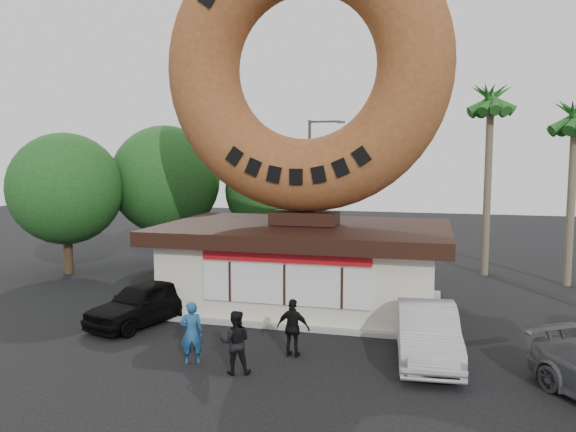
% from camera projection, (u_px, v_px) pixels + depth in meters
% --- Properties ---
extents(ground, '(90.00, 90.00, 0.00)m').
position_uv_depth(ground, '(260.00, 358.00, 16.71)').
color(ground, black).
rests_on(ground, ground).
extents(donut_shop, '(11.20, 7.20, 3.80)m').
position_uv_depth(donut_shop, '(304.00, 262.00, 22.28)').
color(donut_shop, beige).
rests_on(donut_shop, ground).
extents(giant_donut, '(11.15, 2.84, 11.15)m').
position_uv_depth(giant_donut, '(305.00, 67.00, 21.48)').
color(giant_donut, '#9C522D').
rests_on(giant_donut, donut_shop).
extents(tree_west, '(6.00, 6.00, 7.65)m').
position_uv_depth(tree_west, '(166.00, 180.00, 31.09)').
color(tree_west, '#473321').
rests_on(tree_west, ground).
extents(tree_mid, '(5.20, 5.20, 6.63)m').
position_uv_depth(tree_mid, '(271.00, 191.00, 31.72)').
color(tree_mid, '#473321').
rests_on(tree_mid, ground).
extents(tree_far, '(5.60, 5.60, 7.14)m').
position_uv_depth(tree_far, '(66.00, 189.00, 28.15)').
color(tree_far, '#473321').
rests_on(tree_far, ground).
extents(palm_near, '(2.60, 2.60, 9.75)m').
position_uv_depth(palm_near, '(491.00, 106.00, 27.42)').
color(palm_near, '#726651').
rests_on(palm_near, ground).
extents(palm_far, '(2.60, 2.60, 8.75)m').
position_uv_depth(palm_far, '(575.00, 122.00, 25.20)').
color(palm_far, '#726651').
rests_on(palm_far, ground).
extents(street_lamp, '(2.11, 0.20, 8.00)m').
position_uv_depth(street_lamp, '(312.00, 182.00, 32.09)').
color(street_lamp, '#59595E').
rests_on(street_lamp, ground).
extents(person_left, '(0.79, 0.67, 1.84)m').
position_uv_depth(person_left, '(191.00, 333.00, 16.14)').
color(person_left, navy).
rests_on(person_left, ground).
extents(person_center, '(1.02, 0.89, 1.77)m').
position_uv_depth(person_center, '(235.00, 342.00, 15.43)').
color(person_center, black).
rests_on(person_center, ground).
extents(person_right, '(1.06, 0.52, 1.76)m').
position_uv_depth(person_right, '(293.00, 328.00, 16.71)').
color(person_right, black).
rests_on(person_right, ground).
extents(car_black, '(3.09, 4.83, 1.53)m').
position_uv_depth(car_black, '(144.00, 302.00, 20.08)').
color(car_black, black).
rests_on(car_black, ground).
extents(car_silver, '(2.10, 4.98, 1.60)m').
position_uv_depth(car_silver, '(427.00, 332.00, 16.56)').
color(car_silver, '#ACACB1').
rests_on(car_silver, ground).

